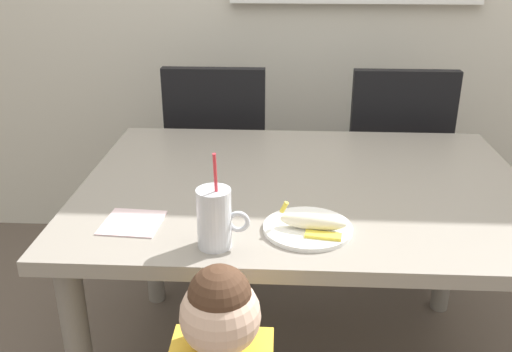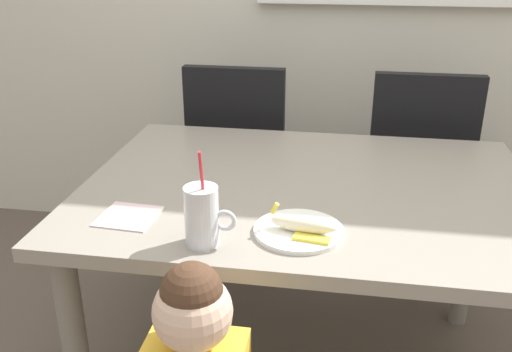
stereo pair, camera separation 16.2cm
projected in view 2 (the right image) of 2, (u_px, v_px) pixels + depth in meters
name	position (u px, v px, depth m)	size (l,w,h in m)	color
dining_table	(307.00, 213.00, 1.76)	(1.36, 1.00, 0.75)	gray
dining_chair_left	(240.00, 154.00, 2.53)	(0.44, 0.44, 0.96)	black
dining_chair_right	(416.00, 165.00, 2.42)	(0.44, 0.44, 0.96)	black
milk_cup	(202.00, 219.00, 1.36)	(0.13, 0.08, 0.25)	silver
snack_plate	(298.00, 231.00, 1.44)	(0.23, 0.23, 0.01)	white
peeled_banana	(304.00, 225.00, 1.41)	(0.17, 0.12, 0.07)	#F4EAC6
paper_napkin	(129.00, 216.00, 1.52)	(0.15, 0.15, 0.00)	silver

